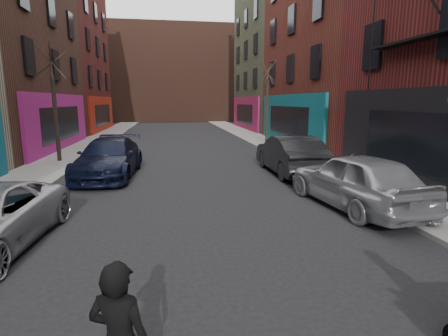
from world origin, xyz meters
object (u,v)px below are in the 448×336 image
object	(u,v)px
parked_left_end	(109,158)
parked_right_far	(356,180)
parked_right_end	(290,154)
tree_right_far	(268,94)
tree_left_far	(54,94)

from	to	relation	value
parked_left_end	parked_right_far	bearing A→B (deg)	-32.47
parked_right_end	parked_right_far	bearing A→B (deg)	92.78
tree_right_far	parked_right_end	distance (m)	10.73
tree_left_far	parked_left_end	xyz separation A→B (m)	(3.00, -3.63, -2.60)
parked_left_end	parked_right_far	world-z (taller)	parked_right_far
tree_left_far	tree_right_far	size ratio (longest dim) A/B	0.96
tree_right_far	parked_right_far	distance (m)	15.55
parked_right_far	parked_right_end	bearing A→B (deg)	-95.05
tree_right_far	parked_left_end	bearing A→B (deg)	-134.31
tree_left_far	parked_right_far	bearing A→B (deg)	-40.63
parked_right_far	parked_right_end	xyz separation A→B (m)	(-0.22, 5.01, -0.01)
parked_left_end	parked_right_end	distance (m)	7.55
tree_right_far	parked_left_end	distance (m)	13.74
parked_left_end	parked_right_far	xyz separation A→B (m)	(7.75, -5.59, 0.05)
tree_left_far	parked_right_end	xyz separation A→B (m)	(10.53, -4.21, -2.56)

